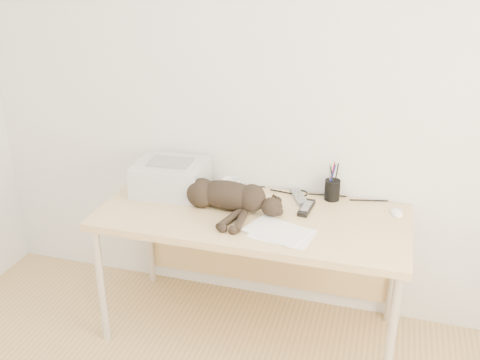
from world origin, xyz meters
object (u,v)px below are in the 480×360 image
(printer, at_px, (171,177))
(mug, at_px, (231,187))
(pen_cup, at_px, (332,189))
(mouse, at_px, (397,211))
(desk, at_px, (256,229))
(cat, at_px, (224,196))

(printer, distance_m, mug, 0.34)
(pen_cup, distance_m, mouse, 0.36)
(desk, height_order, mouse, mouse)
(desk, height_order, printer, printer)
(cat, height_order, mug, cat)
(desk, height_order, mug, mug)
(desk, distance_m, printer, 0.56)
(mug, height_order, pen_cup, pen_cup)
(cat, relative_size, mug, 6.97)
(printer, xyz_separation_m, mug, (0.34, 0.05, -0.04))
(mug, distance_m, pen_cup, 0.56)
(desk, relative_size, mug, 15.64)
(cat, height_order, pen_cup, pen_cup)
(mouse, bearing_deg, printer, 167.03)
(desk, xyz_separation_m, printer, (-0.51, 0.06, 0.22))
(printer, bearing_deg, mouse, 2.98)
(desk, height_order, cat, cat)
(desk, bearing_deg, printer, 173.40)
(desk, distance_m, cat, 0.27)
(cat, bearing_deg, printer, 164.17)
(mug, bearing_deg, printer, -171.66)
(printer, xyz_separation_m, cat, (0.35, -0.13, -0.02))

